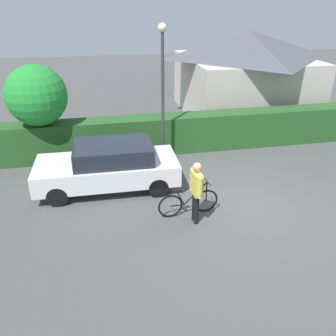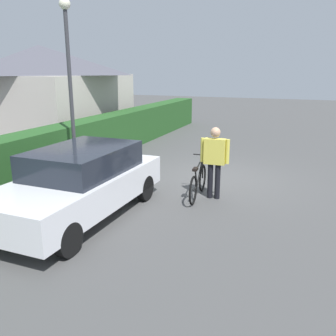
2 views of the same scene
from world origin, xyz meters
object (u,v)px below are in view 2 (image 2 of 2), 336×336
Objects in this scene: bicycle at (198,182)px; street_lamp at (69,70)px; parked_car_near at (80,182)px; person_rider at (215,157)px.

bicycle is 0.36× the size of street_lamp.
parked_car_near is 3.33m from street_lamp.
person_rider is at bearing -75.76° from bicycle.
street_lamp is at bearing 92.13° from person_rider.
street_lamp is (-0.14, 3.83, 1.97)m from person_rider.
person_rider is 4.31m from street_lamp.
person_rider is at bearing -47.61° from parked_car_near.
person_rider is (0.09, -0.36, 0.64)m from bicycle.
street_lamp reaches higher than parked_car_near.
parked_car_near is 2.83m from bicycle.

